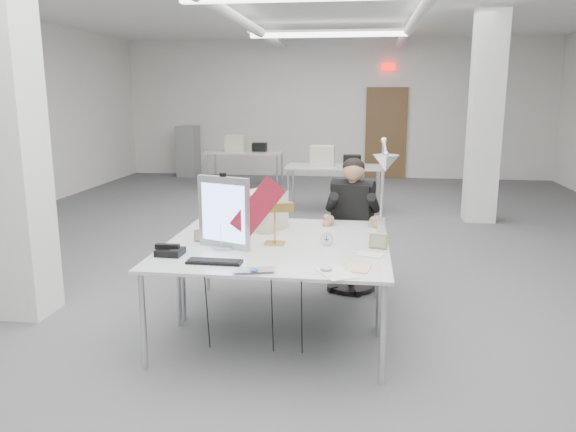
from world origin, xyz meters
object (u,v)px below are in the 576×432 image
office_chair (352,244)px  seated_person (353,203)px  bankers_lamp (275,223)px  desk_phone (170,252)px  monitor (224,213)px  laptop (254,273)px  architect_lamp (383,185)px  desk_main (268,259)px  beige_monitor (262,211)px

office_chair → seated_person: size_ratio=1.05×
bankers_lamp → desk_phone: bankers_lamp is taller
monitor → desk_phone: size_ratio=2.94×
office_chair → laptop: size_ratio=3.34×
desk_phone → architect_lamp: size_ratio=0.21×
office_chair → laptop: (-0.62, -1.93, 0.30)m
office_chair → seated_person: 0.43m
laptop → bankers_lamp: size_ratio=0.81×
office_chair → monitor: 1.72m
laptop → architect_lamp: architect_lamp is taller
seated_person → bankers_lamp: bearing=-103.1°
desk_main → office_chair: office_chair is taller
office_chair → desk_main: bearing=-95.4°
desk_phone → architect_lamp: 1.80m
architect_lamp → beige_monitor: bearing=169.5°
bankers_lamp → architect_lamp: architect_lamp is taller
beige_monitor → bankers_lamp: bearing=-44.5°
seated_person → beige_monitor: (-0.80, -0.58, 0.02)m
seated_person → desk_phone: (-1.34, -1.50, -0.12)m
office_chair → monitor: bearing=-111.5°
beige_monitor → laptop: bearing=-57.7°
office_chair → bankers_lamp: 1.37m
seated_person → laptop: 1.98m
laptop → office_chair: bearing=57.7°
beige_monitor → office_chair: bearing=62.7°
desk_main → seated_person: 1.60m
monitor → laptop: bearing=-39.5°
desk_phone → monitor: bearing=38.8°
laptop → desk_phone: bearing=138.1°
office_chair → laptop: 2.05m
office_chair → beige_monitor: size_ratio=2.67×
office_chair → laptop: bearing=-92.1°
seated_person → laptop: (-0.62, -1.88, -0.13)m
office_chair → bankers_lamp: size_ratio=2.71×
desk_main → office_chair: 1.66m
seated_person → desk_phone: bearing=-116.0°
laptop → desk_phone: 0.81m
seated_person → bankers_lamp: seated_person is taller
monitor → architect_lamp: architect_lamp is taller
desk_main → monitor: bearing=149.2°
architect_lamp → desk_main: bearing=-140.4°
seated_person → monitor: (-0.98, -1.24, 0.14)m
desk_phone → architect_lamp: (1.60, 0.71, 0.43)m
seated_person → office_chair: bearing=105.7°
office_chair → bankers_lamp: bearing=-102.1°
desk_phone → beige_monitor: (0.54, 0.92, 0.14)m
desk_main → beige_monitor: 0.94m
monitor → seated_person: bearing=72.5°
bankers_lamp → architect_lamp: (0.86, 0.30, 0.28)m
desk_phone → beige_monitor: beige_monitor is taller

